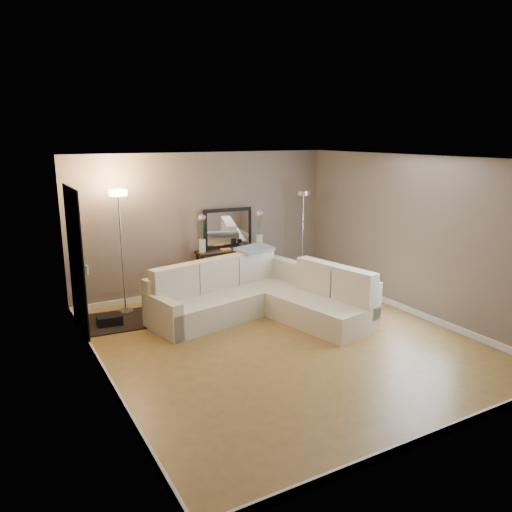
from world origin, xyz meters
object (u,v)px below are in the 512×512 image
console_table (228,269)px  floor_lamp_unlit (303,219)px  floor_lamp_lit (120,227)px  sectional_sofa (259,296)px

console_table → floor_lamp_unlit: floor_lamp_unlit is taller
console_table → floor_lamp_unlit: size_ratio=0.74×
floor_lamp_lit → floor_lamp_unlit: size_ratio=1.11×
floor_lamp_unlit → sectional_sofa: bearing=-143.6°
console_table → floor_lamp_unlit: bearing=-5.5°
sectional_sofa → floor_lamp_unlit: (1.68, 1.24, 0.96)m
sectional_sofa → console_table: 1.40m
sectional_sofa → console_table: sectional_sofa is taller
floor_lamp_unlit → console_table: bearing=174.5°
floor_lamp_lit → console_table: bearing=3.9°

